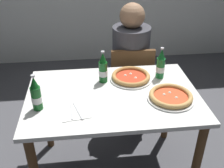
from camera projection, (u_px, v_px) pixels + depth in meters
The scene contains 10 objects.
ground_plane at pixel (113, 168), 2.25m from camera, with size 8.00×8.00×0.00m, color #4C4C51.
dining_table_main at pixel (113, 107), 1.92m from camera, with size 1.20×0.80×0.75m.
chair_behind_table at pixel (130, 81), 2.54m from camera, with size 0.42×0.42×0.85m.
diner_seated at pixel (130, 69), 2.53m from camera, with size 0.34×0.34×1.21m.
pizza_margherita_near at pixel (171, 96), 1.79m from camera, with size 0.32×0.32×0.04m.
pizza_marinara_far at pixel (131, 77), 2.02m from camera, with size 0.32×0.32×0.04m.
beer_bottle_left at pixel (161, 65), 2.01m from camera, with size 0.07×0.07×0.25m.
beer_bottle_center at pixel (103, 69), 1.96m from camera, with size 0.07×0.07×0.25m.
beer_bottle_right at pixel (36, 95), 1.66m from camera, with size 0.07×0.07×0.25m.
napkin_with_cutlery at pixel (75, 111), 1.68m from camera, with size 0.21×0.21×0.01m.
Camera 1 is at (-0.18, -1.55, 1.77)m, focal length 42.66 mm.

